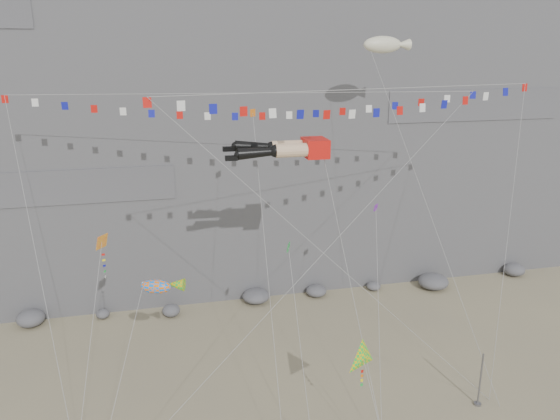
{
  "coord_description": "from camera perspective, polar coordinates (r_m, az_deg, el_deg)",
  "views": [
    {
      "loc": [
        -8.62,
        -29.66,
        23.4
      ],
      "look_at": [
        0.47,
        9.0,
        11.5
      ],
      "focal_mm": 35.0,
      "sensor_mm": 36.0,
      "label": 1
    }
  ],
  "objects": [
    {
      "name": "anchor_pole_right",
      "position": [
        40.63,
        20.2,
        -16.31
      ],
      "size": [
        0.12,
        0.12,
        3.94
      ],
      "primitive_type": "cylinder",
      "color": "slate",
      "rests_on": "ground"
    },
    {
      "name": "cliff",
      "position": [
        62.28,
        -5.54,
        18.08
      ],
      "size": [
        80.0,
        28.0,
        50.0
      ],
      "primitive_type": "cube",
      "color": "slate",
      "rests_on": "ground"
    },
    {
      "name": "flag_banner_lower",
      "position": [
        34.58,
        8.94,
        12.31
      ],
      "size": [
        26.12,
        6.5,
        23.38
      ],
      "color": "red",
      "rests_on": "ground"
    },
    {
      "name": "delta_kite",
      "position": [
        32.75,
        8.68,
        -15.06
      ],
      "size": [
        2.3,
        4.16,
        7.88
      ],
      "color": "#E9B80B",
      "rests_on": "ground"
    },
    {
      "name": "small_kite_b",
      "position": [
        39.87,
        9.99,
        -0.12
      ],
      "size": [
        3.95,
        11.04,
        16.37
      ],
      "color": "purple",
      "rests_on": "ground"
    },
    {
      "name": "harlequin_kite",
      "position": [
        36.3,
        -18.12,
        -3.23
      ],
      "size": [
        3.01,
        9.98,
        14.7
      ],
      "color": "red",
      "rests_on": "ground"
    },
    {
      "name": "small_kite_a",
      "position": [
        38.05,
        -2.8,
        9.47
      ],
      "size": [
        1.39,
        13.5,
        22.92
      ],
      "color": "orange",
      "rests_on": "ground"
    },
    {
      "name": "small_kite_c",
      "position": [
        35.02,
        0.92,
        -4.17
      ],
      "size": [
        1.21,
        8.98,
        13.8
      ],
      "color": "green",
      "rests_on": "ground"
    },
    {
      "name": "legs_kite",
      "position": [
        35.51,
        0.78,
        6.39
      ],
      "size": [
        7.54,
        12.39,
        20.44
      ],
      "rotation": [
        0.0,
        0.0,
        -0.01
      ],
      "color": "red",
      "rests_on": "ground"
    },
    {
      "name": "blimp_windsock",
      "position": [
        44.8,
        10.69,
        16.55
      ],
      "size": [
        6.13,
        14.81,
        27.56
      ],
      "color": "beige",
      "rests_on": "ground"
    },
    {
      "name": "talus_boulders",
      "position": [
        52.64,
        -2.52,
        -9.0
      ],
      "size": [
        60.0,
        3.0,
        1.2
      ],
      "primitive_type": null,
      "color": "slate",
      "rests_on": "ground"
    },
    {
      "name": "flag_banner_upper",
      "position": [
        40.55,
        -3.35,
        12.06
      ],
      "size": [
        33.76,
        17.52,
        27.77
      ],
      "color": "red",
      "rests_on": "ground"
    },
    {
      "name": "fish_windsock",
      "position": [
        35.17,
        -12.86,
        -7.85
      ],
      "size": [
        5.89,
        8.57,
        12.44
      ],
      "color": "orange",
      "rests_on": "ground"
    },
    {
      "name": "ground",
      "position": [
        38.75,
        2.53,
        -20.49
      ],
      "size": [
        120.0,
        120.0,
        0.0
      ],
      "primitive_type": "plane",
      "color": "gray",
      "rests_on": "ground"
    }
  ]
}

